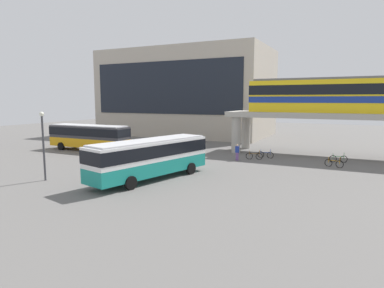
{
  "coord_description": "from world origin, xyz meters",
  "views": [
    {
      "loc": [
        17.08,
        -24.02,
        6.41
      ],
      "look_at": [
        3.23,
        4.27,
        2.2
      ],
      "focal_mm": 31.4,
      "sensor_mm": 36.0,
      "label": 1
    }
  ],
  "objects_px": {
    "pedestrian_near_building": "(161,148)",
    "bicycle_green": "(338,159)",
    "bus_secondary": "(89,135)",
    "bicycle_blue": "(265,155)",
    "bus_main": "(150,155)",
    "bicycle_orange": "(334,163)",
    "pedestrian_at_kerb": "(237,153)",
    "train": "(356,95)",
    "station_building": "(186,93)",
    "bicycle_brown": "(254,156)"
  },
  "relations": [
    {
      "from": "bus_main",
      "to": "pedestrian_at_kerb",
      "type": "height_order",
      "value": "bus_main"
    },
    {
      "from": "bus_secondary",
      "to": "pedestrian_at_kerb",
      "type": "xyz_separation_m",
      "value": [
        18.87,
        1.72,
        -1.19
      ]
    },
    {
      "from": "station_building",
      "to": "pedestrian_near_building",
      "type": "bearing_deg",
      "value": -70.45
    },
    {
      "from": "train",
      "to": "bicycle_brown",
      "type": "relative_size",
      "value": 13.23
    },
    {
      "from": "station_building",
      "to": "train",
      "type": "distance_m",
      "value": 31.78
    },
    {
      "from": "bus_secondary",
      "to": "bicycle_green",
      "type": "xyz_separation_m",
      "value": [
        28.56,
        5.13,
        -1.63
      ]
    },
    {
      "from": "station_building",
      "to": "pedestrian_at_kerb",
      "type": "height_order",
      "value": "station_building"
    },
    {
      "from": "station_building",
      "to": "pedestrian_at_kerb",
      "type": "relative_size",
      "value": 17.24
    },
    {
      "from": "train",
      "to": "pedestrian_near_building",
      "type": "distance_m",
      "value": 22.32
    },
    {
      "from": "train",
      "to": "bus_secondary",
      "type": "height_order",
      "value": "train"
    },
    {
      "from": "station_building",
      "to": "bus_secondary",
      "type": "xyz_separation_m",
      "value": [
        -1.77,
        -23.5,
        -5.53
      ]
    },
    {
      "from": "bicycle_blue",
      "to": "pedestrian_near_building",
      "type": "height_order",
      "value": "pedestrian_near_building"
    },
    {
      "from": "pedestrian_at_kerb",
      "to": "bus_secondary",
      "type": "bearing_deg",
      "value": -174.81
    },
    {
      "from": "station_building",
      "to": "pedestrian_near_building",
      "type": "height_order",
      "value": "station_building"
    },
    {
      "from": "bicycle_green",
      "to": "pedestrian_at_kerb",
      "type": "relative_size",
      "value": 1.01
    },
    {
      "from": "train",
      "to": "bus_main",
      "type": "distance_m",
      "value": 23.7
    },
    {
      "from": "bicycle_blue",
      "to": "pedestrian_near_building",
      "type": "xyz_separation_m",
      "value": [
        -11.61,
        -3.06,
        0.39
      ]
    },
    {
      "from": "station_building",
      "to": "train",
      "type": "xyz_separation_m",
      "value": [
        28.06,
        -14.9,
        -0.62
      ]
    },
    {
      "from": "bus_secondary",
      "to": "pedestrian_near_building",
      "type": "bearing_deg",
      "value": 8.27
    },
    {
      "from": "bicycle_green",
      "to": "station_building",
      "type": "bearing_deg",
      "value": 145.57
    },
    {
      "from": "station_building",
      "to": "bicycle_green",
      "type": "height_order",
      "value": "station_building"
    },
    {
      "from": "train",
      "to": "pedestrian_at_kerb",
      "type": "relative_size",
      "value": 13.4
    },
    {
      "from": "station_building",
      "to": "bus_main",
      "type": "distance_m",
      "value": 36.12
    },
    {
      "from": "train",
      "to": "bus_main",
      "type": "height_order",
      "value": "train"
    },
    {
      "from": "bicycle_green",
      "to": "bicycle_blue",
      "type": "distance_m",
      "value": 7.37
    },
    {
      "from": "bicycle_brown",
      "to": "bicycle_blue",
      "type": "bearing_deg",
      "value": 58.75
    },
    {
      "from": "bus_main",
      "to": "bicycle_blue",
      "type": "height_order",
      "value": "bus_main"
    },
    {
      "from": "bicycle_brown",
      "to": "train",
      "type": "bearing_deg",
      "value": 30.44
    },
    {
      "from": "train",
      "to": "pedestrian_near_building",
      "type": "height_order",
      "value": "train"
    },
    {
      "from": "pedestrian_near_building",
      "to": "bicycle_green",
      "type": "bearing_deg",
      "value": 11.15
    },
    {
      "from": "station_building",
      "to": "pedestrian_at_kerb",
      "type": "distance_m",
      "value": 28.5
    },
    {
      "from": "bicycle_orange",
      "to": "bicycle_brown",
      "type": "distance_m",
      "value": 7.99
    },
    {
      "from": "pedestrian_at_kerb",
      "to": "bus_main",
      "type": "bearing_deg",
      "value": -107.43
    },
    {
      "from": "pedestrian_near_building",
      "to": "bicycle_blue",
      "type": "bearing_deg",
      "value": 14.77
    },
    {
      "from": "bus_main",
      "to": "bicycle_orange",
      "type": "bearing_deg",
      "value": 42.36
    },
    {
      "from": "bicycle_green",
      "to": "pedestrian_near_building",
      "type": "height_order",
      "value": "pedestrian_near_building"
    },
    {
      "from": "station_building",
      "to": "bicycle_brown",
      "type": "height_order",
      "value": "station_building"
    },
    {
      "from": "station_building",
      "to": "bicycle_blue",
      "type": "relative_size",
      "value": 16.46
    },
    {
      "from": "train",
      "to": "bicycle_green",
      "type": "distance_m",
      "value": 7.51
    },
    {
      "from": "train",
      "to": "bicycle_blue",
      "type": "height_order",
      "value": "train"
    },
    {
      "from": "bus_main",
      "to": "bicycle_green",
      "type": "bearing_deg",
      "value": 47.94
    },
    {
      "from": "train",
      "to": "station_building",
      "type": "bearing_deg",
      "value": 152.04
    },
    {
      "from": "bicycle_green",
      "to": "pedestrian_at_kerb",
      "type": "height_order",
      "value": "pedestrian_at_kerb"
    },
    {
      "from": "bicycle_brown",
      "to": "bicycle_green",
      "type": "bearing_deg",
      "value": 14.33
    },
    {
      "from": "bicycle_orange",
      "to": "pedestrian_at_kerb",
      "type": "bearing_deg",
      "value": -176.37
    },
    {
      "from": "bus_main",
      "to": "pedestrian_at_kerb",
      "type": "xyz_separation_m",
      "value": [
        3.52,
        11.22,
        -1.19
      ]
    },
    {
      "from": "station_building",
      "to": "pedestrian_near_building",
      "type": "relative_size",
      "value": 18.36
    },
    {
      "from": "bus_secondary",
      "to": "bicycle_green",
      "type": "relative_size",
      "value": 6.37
    },
    {
      "from": "train",
      "to": "pedestrian_near_building",
      "type": "xyz_separation_m",
      "value": [
        -20.21,
        -7.2,
        -6.15
      ]
    },
    {
      "from": "pedestrian_at_kerb",
      "to": "pedestrian_near_building",
      "type": "xyz_separation_m",
      "value": [
        -9.26,
        -0.32,
        -0.05
      ]
    }
  ]
}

